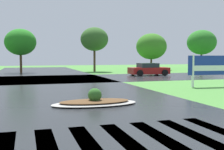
{
  "coord_description": "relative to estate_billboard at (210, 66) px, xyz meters",
  "views": [
    {
      "loc": [
        -1.76,
        -2.26,
        1.97
      ],
      "look_at": [
        2.89,
        12.8,
        0.92
      ],
      "focal_mm": 44.9,
      "sensor_mm": 36.0,
      "label": 1
    }
  ],
  "objects": [
    {
      "name": "estate_billboard",
      "position": [
        0.0,
        0.0,
        0.0
      ],
      "size": [
        3.0,
        0.34,
        2.08
      ],
      "rotation": [
        0.0,
        0.0,
        3.06
      ],
      "color": "white",
      "rests_on": "ground"
    },
    {
      "name": "asphalt_roadway",
      "position": [
        -9.61,
        -3.15,
        -1.32
      ],
      "size": [
        10.52,
        80.0,
        0.01
      ],
      "primitive_type": "cube",
      "color": "#232628",
      "rests_on": "ground"
    },
    {
      "name": "crosswalk_stripes",
      "position": [
        -9.61,
        -9.21,
        -1.32
      ],
      "size": [
        6.75,
        2.94,
        0.01
      ],
      "color": "white",
      "rests_on": "ground"
    },
    {
      "name": "median_island",
      "position": [
        -8.7,
        -4.42,
        -1.19
      ],
      "size": [
        3.52,
        1.61,
        0.68
      ],
      "color": "#9E9B93",
      "rests_on": "ground"
    },
    {
      "name": "asphalt_cross_road",
      "position": [
        -9.61,
        9.5,
        -1.32
      ],
      "size": [
        90.0,
        9.47,
        0.01
      ],
      "primitive_type": "cube",
      "color": "#232628",
      "rests_on": "ground"
    },
    {
      "name": "car_silver_hatch",
      "position": [
        0.84,
        11.23,
        -0.72
      ],
      "size": [
        4.05,
        2.23,
        1.28
      ],
      "rotation": [
        0.0,
        0.0,
        -0.01
      ],
      "color": "maroon",
      "rests_on": "ground"
    },
    {
      "name": "background_treeline",
      "position": [
        -5.34,
        21.32,
        2.45
      ],
      "size": [
        48.18,
        6.81,
        6.11
      ],
      "color": "#4C3823",
      "rests_on": "ground"
    }
  ]
}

